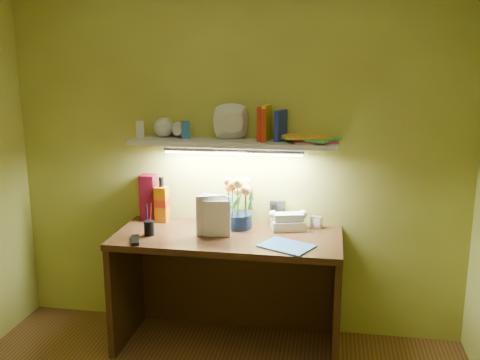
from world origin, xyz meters
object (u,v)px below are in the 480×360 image
desk_clock (317,222)px  flower_bouquet (238,203)px  desk (228,291)px  telephone (288,220)px  whisky_bottle (162,199)px

desk_clock → flower_bouquet: bearing=-152.7°
flower_bouquet → desk_clock: (0.50, 0.08, -0.13)m
desk → flower_bouquet: flower_bouquet is taller
telephone → whisky_bottle: whisky_bottle is taller
flower_bouquet → whisky_bottle: (-0.52, 0.04, -0.01)m
flower_bouquet → whisky_bottle: 0.52m
whisky_bottle → desk: bearing=-23.4°
desk → whisky_bottle: whisky_bottle is taller
desk_clock → telephone: bearing=-143.8°
desk → flower_bouquet: 0.56m
flower_bouquet → desk_clock: 0.52m
telephone → whisky_bottle: bearing=164.4°
whisky_bottle → flower_bouquet: bearing=-4.8°
desk → desk_clock: bearing=24.6°
desk → telephone: telephone is taller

